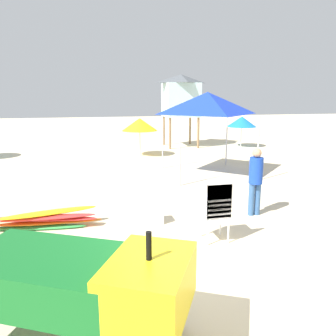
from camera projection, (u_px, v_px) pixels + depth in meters
ground at (196, 272)px, 5.49m from camera, size 80.00×80.00×0.00m
utility_cart at (79, 286)px, 3.69m from camera, size 2.81×2.24×1.50m
stacked_plastic_chairs at (217, 206)px, 6.47m from camera, size 0.48×0.48×1.29m
surfboard_pile at (43, 219)px, 7.25m from camera, size 2.54×0.84×0.40m
lifeguard_near_center at (256, 177)px, 7.92m from camera, size 0.32×0.32×1.62m
popup_canopy at (207, 103)px, 11.75m from camera, size 2.70×2.70×2.93m
lifeguard_tower at (181, 96)px, 18.26m from camera, size 1.98×1.98×3.90m
beach_umbrella_left at (242, 122)px, 18.40m from camera, size 1.62×1.62×1.68m
beach_umbrella_mid at (140, 124)px, 15.60m from camera, size 1.65×1.65×1.78m
cooler_box at (152, 214)px, 7.59m from camera, size 0.44×0.38×0.39m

